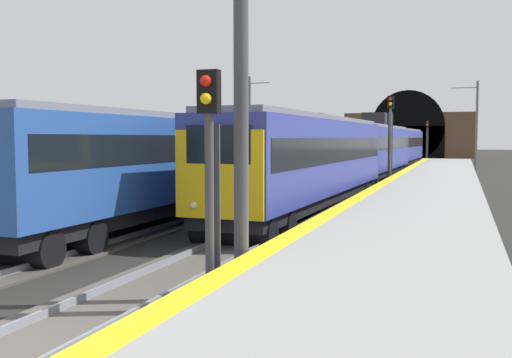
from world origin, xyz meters
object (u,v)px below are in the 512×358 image
train_adjacent_platform (265,153)px  catenary_mast_near (476,125)px  train_main_approaching (374,150)px  railway_signal_mid (390,135)px  overhead_signal_gantry (51,10)px  railway_signal_far (427,138)px  catenary_mast_far (250,124)px  railway_signal_near (210,171)px

train_adjacent_platform → catenary_mast_near: 30.48m
train_main_approaching → railway_signal_mid: railway_signal_mid is taller
railway_signal_mid → catenary_mast_near: 23.28m
train_main_approaching → train_adjacent_platform: bearing=-18.6°
train_adjacent_platform → catenary_mast_near: bearing=-21.5°
train_adjacent_platform → overhead_signal_gantry: 21.06m
railway_signal_mid → railway_signal_far: railway_signal_mid is taller
railway_signal_mid → overhead_signal_gantry: overhead_signal_gantry is taller
railway_signal_mid → catenary_mast_near: bearing=166.8°
train_main_approaching → train_adjacent_platform: size_ratio=1.36×
catenary_mast_far → railway_signal_far: bearing=-25.7°
railway_signal_near → catenary_mast_far: bearing=-161.1°
train_main_approaching → catenary_mast_far: (5.64, 11.51, 2.03)m
train_adjacent_platform → railway_signal_near: (-21.60, -6.16, 0.26)m
railway_signal_near → railway_signal_far: 66.73m
train_adjacent_platform → railway_signal_mid: railway_signal_mid is taller
train_adjacent_platform → catenary_mast_far: bearing=23.1°
train_adjacent_platform → catenary_mast_far: (17.40, 7.19, 2.01)m
catenary_mast_near → train_main_approaching: bearing=156.4°
train_main_approaching → overhead_signal_gantry: overhead_signal_gantry is taller
train_adjacent_platform → overhead_signal_gantry: (-20.66, -2.16, 3.48)m
train_main_approaching → catenary_mast_near: size_ratio=6.68×
train_main_approaching → railway_signal_near: 33.41m
train_main_approaching → catenary_mast_near: catenary_mast_near is taller
overhead_signal_gantry → catenary_mast_near: catenary_mast_near is taller
railway_signal_far → overhead_signal_gantry: 65.97m
railway_signal_far → catenary_mast_near: size_ratio=0.62×
railway_signal_mid → catenary_mast_far: size_ratio=0.67×
railway_signal_mid → railway_signal_far: (39.61, -0.00, -0.22)m
railway_signal_far → overhead_signal_gantry: overhead_signal_gantry is taller
train_main_approaching → catenary_mast_near: (16.40, -7.17, 2.06)m
catenary_mast_near → train_adjacent_platform: bearing=157.8°
railway_signal_near → overhead_signal_gantry: bearing=-103.2°
train_main_approaching → railway_signal_far: size_ratio=10.73×
train_adjacent_platform → railway_signal_far: bearing=-7.1°
train_adjacent_platform → railway_signal_near: bearing=-163.4°
railway_signal_mid → overhead_signal_gantry: bearing=-8.7°
catenary_mast_near → catenary_mast_far: bearing=120.0°
railway_signal_near → overhead_signal_gantry: overhead_signal_gantry is taller
railway_signal_far → overhead_signal_gantry: (-65.79, 4.00, 2.72)m
railway_signal_mid → train_adjacent_platform: bearing=-48.1°
train_main_approaching → railway_signal_near: (-33.36, -1.84, 0.28)m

